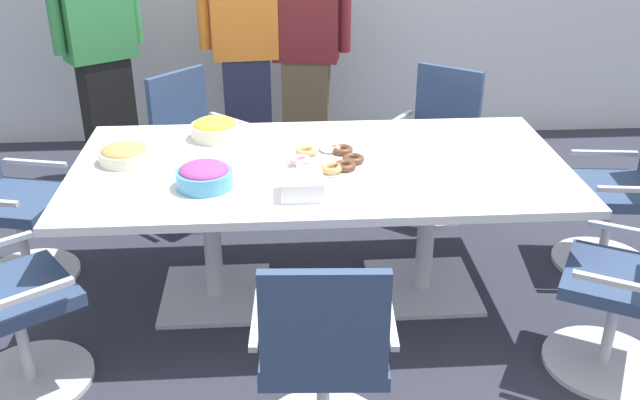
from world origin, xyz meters
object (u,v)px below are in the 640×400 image
(person_standing_1, at_px, (245,45))
(snack_bowl_chips_yellow, at_px, (215,128))
(office_chair_6, at_px, (632,293))
(snack_bowl_candy_mix, at_px, (204,175))
(office_chair_5, at_px, (323,366))
(person_standing_0, at_px, (100,45))
(office_chair_3, at_px, (7,210))
(donut_platter, at_px, (327,159))
(office_chair_4, at_px, (2,310))
(napkin_pile, at_px, (302,186))
(office_chair_2, at_px, (198,155))
(conference_table, at_px, (320,186))
(office_chair_0, at_px, (623,200))
(office_chair_1, at_px, (435,150))
(person_standing_2, at_px, (306,49))
(snack_bowl_cookies, at_px, (124,154))

(person_standing_1, distance_m, snack_bowl_chips_yellow, 1.28)
(office_chair_6, xyz_separation_m, snack_bowl_candy_mix, (-1.84, 0.47, 0.40))
(office_chair_5, height_order, person_standing_0, person_standing_0)
(office_chair_3, relative_size, donut_platter, 2.48)
(office_chair_4, distance_m, napkin_pile, 1.36)
(office_chair_2, distance_m, person_standing_0, 1.03)
(conference_table, xyz_separation_m, person_standing_1, (-0.40, 1.65, 0.31))
(office_chair_3, height_order, person_standing_1, person_standing_1)
(snack_bowl_candy_mix, bearing_deg, donut_platter, 22.23)
(office_chair_0, distance_m, snack_bowl_chips_yellow, 2.25)
(office_chair_3, bearing_deg, person_standing_1, 151.02)
(person_standing_0, bearing_deg, snack_bowl_chips_yellow, 91.41)
(office_chair_3, bearing_deg, office_chair_5, 62.19)
(office_chair_1, xyz_separation_m, person_standing_1, (-1.20, 0.68, 0.53))
(person_standing_1, distance_m, napkin_pile, 2.03)
(office_chair_6, bearing_deg, person_standing_0, 78.83)
(conference_table, distance_m, napkin_pile, 0.41)
(conference_table, xyz_separation_m, office_chair_4, (-1.37, -0.66, -0.22))
(office_chair_0, xyz_separation_m, person_standing_2, (-1.66, 1.46, 0.50))
(office_chair_6, distance_m, person_standing_2, 2.73)
(snack_bowl_cookies, bearing_deg, person_standing_0, 105.09)
(donut_platter, bearing_deg, snack_bowl_cookies, 175.03)
(person_standing_2, bearing_deg, snack_bowl_cookies, 68.74)
(office_chair_3, bearing_deg, snack_bowl_chips_yellow, 108.36)
(person_standing_2, xyz_separation_m, snack_bowl_cookies, (-0.97, -1.56, -0.11))
(person_standing_2, distance_m, donut_platter, 1.66)
(office_chair_6, bearing_deg, office_chair_5, 135.51)
(office_chair_6, bearing_deg, snack_bowl_chips_yellow, 88.61)
(conference_table, distance_m, office_chair_6, 1.50)
(office_chair_5, xyz_separation_m, napkin_pile, (-0.04, 0.75, 0.39))
(office_chair_5, xyz_separation_m, person_standing_1, (-0.34, 2.75, 0.53))
(office_chair_1, bearing_deg, office_chair_5, 104.38)
(office_chair_0, relative_size, person_standing_2, 0.52)
(conference_table, height_order, office_chair_1, office_chair_1)
(office_chair_1, relative_size, person_standing_2, 0.52)
(office_chair_6, xyz_separation_m, snack_bowl_cookies, (-2.25, 0.79, 0.39))
(office_chair_4, height_order, person_standing_0, person_standing_0)
(office_chair_3, height_order, office_chair_5, same)
(office_chair_1, bearing_deg, office_chair_6, 143.47)
(office_chair_1, xyz_separation_m, snack_bowl_cookies, (-1.75, -0.89, 0.39))
(conference_table, distance_m, office_chair_3, 1.69)
(office_chair_3, bearing_deg, napkin_pile, 80.93)
(office_chair_2, relative_size, office_chair_5, 1.00)
(office_chair_0, height_order, office_chair_1, same)
(snack_bowl_chips_yellow, relative_size, donut_platter, 0.70)
(office_chair_5, relative_size, person_standing_0, 0.49)
(office_chair_4, bearing_deg, person_standing_0, 144.66)
(office_chair_0, distance_m, napkin_pile, 1.90)
(snack_bowl_chips_yellow, distance_m, napkin_pile, 0.85)
(person_standing_0, xyz_separation_m, napkin_pile, (1.25, -1.91, -0.18))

